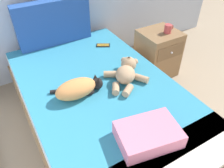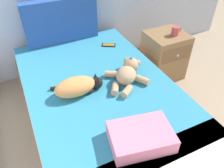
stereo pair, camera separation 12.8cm
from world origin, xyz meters
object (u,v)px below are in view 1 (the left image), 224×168
(throw_pillow, at_px, (148,134))
(teddy_bear, at_px, (126,72))
(bed, at_px, (101,105))
(cell_phone, at_px, (103,45))
(nightstand, at_px, (157,53))
(mug, at_px, (168,29))
(patterned_cushion, at_px, (54,23))
(cat, at_px, (78,88))

(throw_pillow, bearing_deg, teddy_bear, 68.83)
(bed, distance_m, throw_pillow, 0.71)
(bed, bearing_deg, cell_phone, 59.56)
(nightstand, xyz_separation_m, mug, (0.06, -0.05, 0.33))
(teddy_bear, bearing_deg, bed, 177.42)
(bed, xyz_separation_m, patterned_cushion, (-0.06, 0.94, 0.47))
(cat, bearing_deg, bed, 2.51)
(patterned_cushion, distance_m, throw_pillow, 1.61)
(patterned_cushion, xyz_separation_m, throw_pillow, (0.07, -1.59, -0.18))
(patterned_cushion, xyz_separation_m, cell_phone, (0.42, -0.33, -0.23))
(cell_phone, xyz_separation_m, mug, (0.68, -0.27, 0.15))
(patterned_cushion, relative_size, cat, 1.88)
(bed, xyz_separation_m, throw_pillow, (0.01, -0.65, 0.28))
(cat, xyz_separation_m, throw_pillow, (0.21, -0.64, -0.02))
(teddy_bear, xyz_separation_m, cell_phone, (0.10, 0.63, -0.06))
(patterned_cushion, xyz_separation_m, cat, (-0.15, -0.95, -0.17))
(throw_pillow, bearing_deg, mug, 44.07)
(bed, height_order, cat, cat)
(bed, height_order, cell_phone, cell_phone)
(patterned_cushion, relative_size, nightstand, 1.43)
(patterned_cushion, relative_size, cell_phone, 4.85)
(cat, bearing_deg, patterned_cushion, 81.20)
(patterned_cushion, height_order, cell_phone, patterned_cushion)
(bed, relative_size, cell_phone, 12.57)
(teddy_bear, xyz_separation_m, throw_pillow, (-0.25, -0.64, -0.01))
(bed, height_order, throw_pillow, throw_pillow)
(teddy_bear, relative_size, nightstand, 0.77)
(teddy_bear, height_order, mug, mug)
(teddy_bear, relative_size, cell_phone, 2.60)
(nightstand, bearing_deg, patterned_cushion, 152.04)
(mug, bearing_deg, throw_pillow, -135.93)
(throw_pillow, relative_size, nightstand, 0.72)
(bed, xyz_separation_m, cell_phone, (0.36, 0.61, 0.23))
(bed, xyz_separation_m, teddy_bear, (0.26, -0.01, 0.29))
(bed, bearing_deg, teddy_bear, -2.58)
(cell_phone, bearing_deg, throw_pillow, -105.56)
(bed, bearing_deg, mug, 18.34)
(patterned_cushion, distance_m, cat, 0.98)
(bed, relative_size, patterned_cushion, 2.59)
(patterned_cushion, height_order, cat, patterned_cushion)
(nightstand, distance_m, mug, 0.33)
(teddy_bear, distance_m, cell_phone, 0.64)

